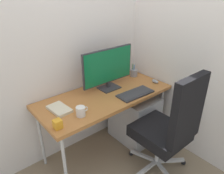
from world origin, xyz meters
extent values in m
plane|color=gray|center=(0.00, 0.00, 0.00)|extent=(8.00, 8.00, 0.00)
cube|color=white|center=(0.00, 0.34, 1.40)|extent=(2.89, 0.04, 2.80)
cube|color=white|center=(0.74, -0.21, 1.40)|extent=(0.04, 2.09, 2.80)
cube|color=#B27038|center=(0.00, 0.00, 0.71)|extent=(1.42, 0.62, 0.03)
cylinder|color=silver|center=(-0.65, -0.25, 0.35)|extent=(0.03, 0.03, 0.69)
cylinder|color=silver|center=(0.65, -0.25, 0.35)|extent=(0.03, 0.03, 0.69)
cylinder|color=silver|center=(-0.65, 0.25, 0.35)|extent=(0.03, 0.03, 0.69)
cylinder|color=silver|center=(0.65, 0.25, 0.35)|extent=(0.03, 0.03, 0.69)
cube|color=silver|center=(0.09, -0.55, 0.07)|extent=(0.30, 0.04, 0.03)
cube|color=silver|center=(0.20, -0.70, 0.07)|extent=(0.13, 0.30, 0.03)
sphere|color=black|center=(0.49, -0.73, 0.03)|extent=(0.05, 0.05, 0.05)
cube|color=silver|center=(0.37, -0.64, 0.07)|extent=(0.27, 0.21, 0.03)
sphere|color=black|center=(0.49, -0.38, 0.03)|extent=(0.05, 0.05, 0.05)
cube|color=silver|center=(0.37, -0.46, 0.07)|extent=(0.26, 0.21, 0.03)
sphere|color=black|center=(0.15, -0.27, 0.03)|extent=(0.05, 0.05, 0.05)
cube|color=silver|center=(0.20, -0.41, 0.07)|extent=(0.13, 0.30, 0.03)
cylinder|color=silver|center=(0.24, -0.55, 0.23)|extent=(0.04, 0.04, 0.31)
cube|color=black|center=(0.24, -0.55, 0.45)|extent=(0.45, 0.49, 0.12)
cube|color=black|center=(0.24, -0.80, 0.81)|extent=(0.41, 0.07, 0.62)
cube|color=#B2B5BA|center=(0.41, -0.04, 0.29)|extent=(0.42, 0.52, 0.58)
cube|color=#262628|center=(0.41, -0.31, 0.41)|extent=(0.21, 0.01, 0.02)
cube|color=#333338|center=(0.13, 0.10, 0.73)|extent=(0.22, 0.17, 0.01)
cube|color=#333338|center=(0.13, 0.11, 0.78)|extent=(0.04, 0.02, 0.07)
cube|color=#333338|center=(0.13, 0.11, 0.99)|extent=(0.64, 0.02, 0.37)
cube|color=#14723F|center=(0.13, 0.09, 0.99)|extent=(0.61, 0.01, 0.35)
cube|color=#333338|center=(0.24, -0.20, 0.74)|extent=(0.40, 0.19, 0.02)
cube|color=#333338|center=(0.24, -0.20, 0.75)|extent=(0.37, 0.15, 0.00)
ellipsoid|color=#9EA0A5|center=(0.63, -0.14, 0.75)|extent=(0.06, 0.10, 0.04)
cylinder|color=gray|center=(0.58, 0.16, 0.77)|extent=(0.09, 0.09, 0.09)
cylinder|color=silver|center=(0.57, 0.16, 0.83)|extent=(0.03, 0.01, 0.12)
cylinder|color=silver|center=(0.59, 0.16, 0.83)|extent=(0.03, 0.01, 0.12)
torus|color=purple|center=(0.58, 0.16, 0.78)|extent=(0.03, 0.04, 0.01)
cylinder|color=#3FAD59|center=(0.57, 0.17, 0.82)|extent=(0.01, 0.01, 0.13)
cylinder|color=#337FD8|center=(0.57, 0.15, 0.82)|extent=(0.02, 0.01, 0.13)
cube|color=beige|center=(-0.51, 0.03, 0.74)|extent=(0.16, 0.24, 0.03)
cylinder|color=white|center=(-0.41, -0.17, 0.77)|extent=(0.08, 0.08, 0.09)
torus|color=white|center=(-0.35, -0.17, 0.78)|extent=(0.05, 0.01, 0.05)
cube|color=orange|center=(-0.64, -0.20, 0.76)|extent=(0.06, 0.06, 0.07)
camera|label=1|loc=(-1.20, -1.54, 1.77)|focal=34.08mm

